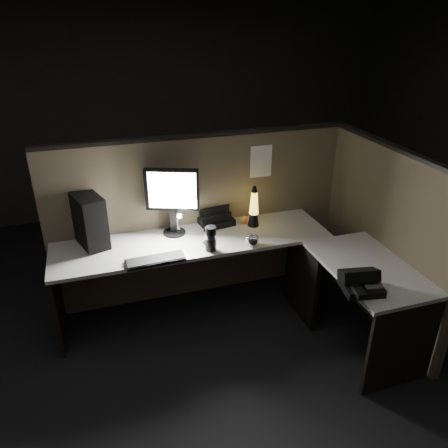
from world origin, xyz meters
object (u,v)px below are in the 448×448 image
object	(u,v)px
keyboard	(155,260)
lava_lamp	(254,210)
desk_phone	(360,282)
pc_tower	(88,219)
monitor	(172,195)

from	to	relation	value
keyboard	lava_lamp	world-z (taller)	lava_lamp
keyboard	desk_phone	distance (m)	1.49
lava_lamp	pc_tower	bearing A→B (deg)	175.76
pc_tower	lava_lamp	world-z (taller)	pc_tower
desk_phone	keyboard	bearing A→B (deg)	158.50
desk_phone	pc_tower	bearing A→B (deg)	154.43
keyboard	pc_tower	bearing A→B (deg)	131.63
keyboard	lava_lamp	bearing A→B (deg)	17.97
monitor	keyboard	world-z (taller)	monitor
lava_lamp	desk_phone	size ratio (longest dim) A/B	1.25
monitor	lava_lamp	world-z (taller)	monitor
keyboard	lava_lamp	xyz separation A→B (m)	(0.93, 0.35, 0.14)
pc_tower	lava_lamp	size ratio (longest dim) A/B	1.15
monitor	pc_tower	bearing A→B (deg)	-161.37
monitor	lava_lamp	size ratio (longest dim) A/B	1.55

